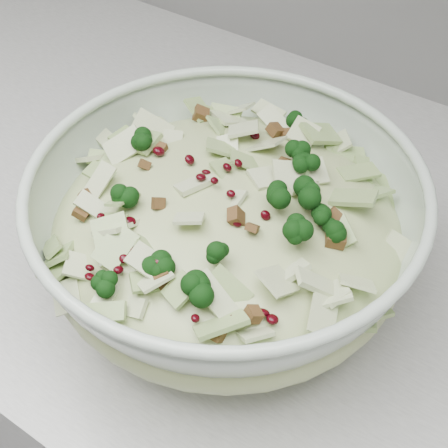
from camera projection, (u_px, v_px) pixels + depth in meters
The scene contains 2 objects.
mixing_bowl at pixel (226, 231), 0.51m from camera, with size 0.40×0.40×0.13m.
salad at pixel (226, 214), 0.50m from camera, with size 0.41×0.41×0.13m.
Camera 1 is at (-0.23, 1.31, 1.34)m, focal length 50.00 mm.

